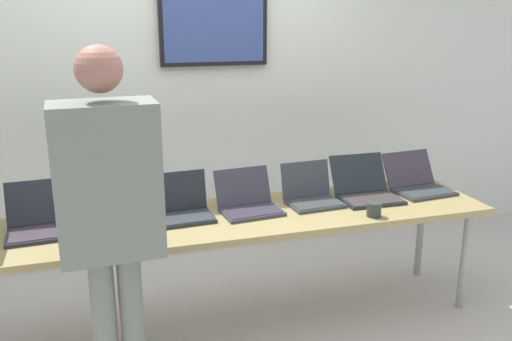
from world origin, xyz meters
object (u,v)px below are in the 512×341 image
(laptop_station_1, at_px, (116,215))
(laptop_station_6, at_px, (418,183))
(laptop_station_2, at_px, (181,208))
(coffee_mug, at_px, (374,209))
(laptop_station_3, at_px, (248,202))
(laptop_station_0, at_px, (38,222))
(laptop_station_4, at_px, (311,194))
(workbench, at_px, (215,225))
(laptop_station_5, at_px, (366,189))
(person, at_px, (110,206))

(laptop_station_1, bearing_deg, laptop_station_6, 1.38)
(laptop_station_2, relative_size, coffee_mug, 4.27)
(laptop_station_1, height_order, laptop_station_3, laptop_station_1)
(laptop_station_0, bearing_deg, laptop_station_4, 0.22)
(workbench, xyz_separation_m, laptop_station_2, (-0.19, 0.07, 0.10))
(coffee_mug, bearing_deg, laptop_station_4, 128.61)
(laptop_station_3, height_order, coffee_mug, laptop_station_3)
(laptop_station_1, bearing_deg, laptop_station_5, 0.57)
(laptop_station_2, relative_size, person, 0.21)
(laptop_station_0, bearing_deg, laptop_station_5, -0.14)
(laptop_station_0, bearing_deg, workbench, -4.33)
(laptop_station_1, bearing_deg, person, -93.43)
(person, bearing_deg, laptop_station_5, 22.98)
(laptop_station_4, bearing_deg, laptop_station_0, -179.78)
(laptop_station_0, height_order, laptop_station_2, laptop_station_0)
(workbench, bearing_deg, laptop_station_1, 174.57)
(laptop_station_4, bearing_deg, laptop_station_5, -1.69)
(laptop_station_2, xyz_separation_m, laptop_station_4, (0.84, 0.01, -0.00))
(workbench, relative_size, laptop_station_6, 8.32)
(laptop_station_6, bearing_deg, laptop_station_4, -178.47)
(workbench, relative_size, laptop_station_3, 8.89)
(laptop_station_5, bearing_deg, laptop_station_3, -179.29)
(laptop_station_1, relative_size, person, 0.22)
(laptop_station_0, height_order, laptop_station_4, laptop_station_0)
(laptop_station_3, bearing_deg, laptop_station_2, 178.65)
(workbench, xyz_separation_m, laptop_station_0, (-0.98, 0.07, 0.10))
(laptop_station_3, height_order, person, person)
(laptop_station_3, distance_m, person, 1.11)
(coffee_mug, bearing_deg, laptop_station_2, 163.85)
(coffee_mug, bearing_deg, person, -166.19)
(person, bearing_deg, workbench, 46.05)
(laptop_station_6, bearing_deg, coffee_mug, -146.27)
(laptop_station_2, xyz_separation_m, laptop_station_6, (1.63, 0.03, -0.00))
(laptop_station_2, height_order, person, person)
(workbench, relative_size, person, 1.93)
(laptop_station_0, height_order, laptop_station_5, laptop_station_0)
(workbench, distance_m, person, 0.95)
(workbench, distance_m, coffee_mug, 0.95)
(laptop_station_6, distance_m, coffee_mug, 0.63)
(workbench, height_order, laptop_station_5, laptop_station_5)
(laptop_station_0, relative_size, coffee_mug, 4.34)
(laptop_station_5, height_order, laptop_station_6, laptop_station_5)
(laptop_station_0, height_order, person, person)
(laptop_station_6, bearing_deg, person, -160.48)
(laptop_station_1, xyz_separation_m, laptop_station_2, (0.37, 0.02, 0.00))
(workbench, distance_m, laptop_station_1, 0.57)
(workbench, xyz_separation_m, person, (-0.60, -0.62, 0.39))
(laptop_station_4, bearing_deg, laptop_station_1, -178.72)
(laptop_station_0, bearing_deg, laptop_station_1, -2.84)
(laptop_station_1, distance_m, person, 0.74)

